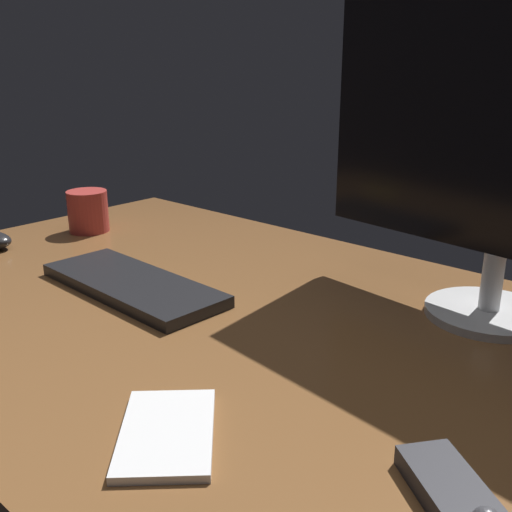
{
  "coord_description": "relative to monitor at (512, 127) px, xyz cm",
  "views": [
    {
      "loc": [
        57.72,
        -58.92,
        38.49
      ],
      "look_at": [
        -3.53,
        9.42,
        8.0
      ],
      "focal_mm": 42.27,
      "sensor_mm": 36.0,
      "label": 1
    }
  ],
  "objects": [
    {
      "name": "monitor",
      "position": [
        0.0,
        0.0,
        0.0
      ],
      "size": [
        58.42,
        18.17,
        49.56
      ],
      "rotation": [
        0.0,
        0.0,
        -0.12
      ],
      "color": "silver",
      "rests_on": "desk"
    },
    {
      "name": "keyboard",
      "position": [
        -47.57,
        -28.53,
        -26.57
      ],
      "size": [
        35.06,
        14.3,
        1.93
      ],
      "primitive_type": "cube",
      "rotation": [
        0.0,
        0.0,
        -0.04
      ],
      "color": "black",
      "rests_on": "desk"
    },
    {
      "name": "desk",
      "position": [
        -28.79,
        -24.59,
        -28.54
      ],
      "size": [
        140.0,
        84.0,
        2.0
      ],
      "primitive_type": "cube",
      "color": "brown",
      "rests_on": "ground"
    },
    {
      "name": "media_remote",
      "position": [
        14.89,
        -42.08,
        -26.44
      ],
      "size": [
        15.96,
        13.8,
        3.59
      ],
      "rotation": [
        0.0,
        0.0,
        -0.64
      ],
      "color": "#2D2D33",
      "rests_on": "desk"
    },
    {
      "name": "notepad",
      "position": [
        -12.42,
        -50.83,
        -27.07
      ],
      "size": [
        16.82,
        16.93,
        0.94
      ],
      "primitive_type": "cube",
      "rotation": [
        0.0,
        0.0,
        -0.8
      ],
      "color": "silver",
      "rests_on": "desk"
    },
    {
      "name": "coffee_mug",
      "position": [
        -83.31,
        -13.1,
        -23.07
      ],
      "size": [
        8.61,
        8.61,
        8.94
      ],
      "primitive_type": "cylinder",
      "color": "#B23833",
      "rests_on": "desk"
    }
  ]
}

